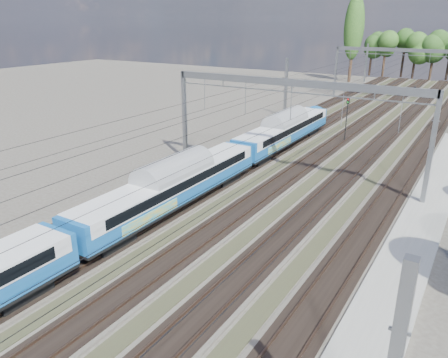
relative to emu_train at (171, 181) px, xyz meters
The scene contains 7 objects.
track_bed 26.79m from the emu_train, 80.30° to the left, with size 21.00×130.00×0.34m.
platform 16.71m from the emu_train, ahead, with size 3.00×70.00×0.30m, color gray.
catenary 34.56m from the emu_train, 81.91° to the left, with size 25.65×130.00×9.00m.
poplar 80.49m from the emu_train, 97.19° to the left, with size 4.40×4.40×19.04m.
emu_train is the anchor object (origin of this frame).
worker 66.91m from the emu_train, 84.54° to the left, with size 0.63×0.42×1.74m, color black.
signal_near 26.84m from the emu_train, 78.85° to the left, with size 0.33×0.30×5.28m.
Camera 1 is at (14.73, -5.01, 13.81)m, focal length 35.00 mm.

